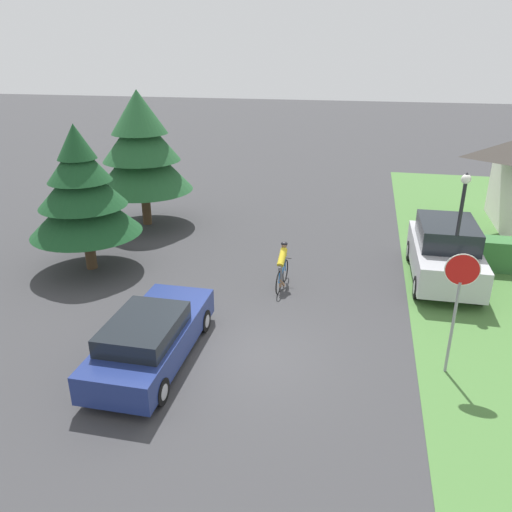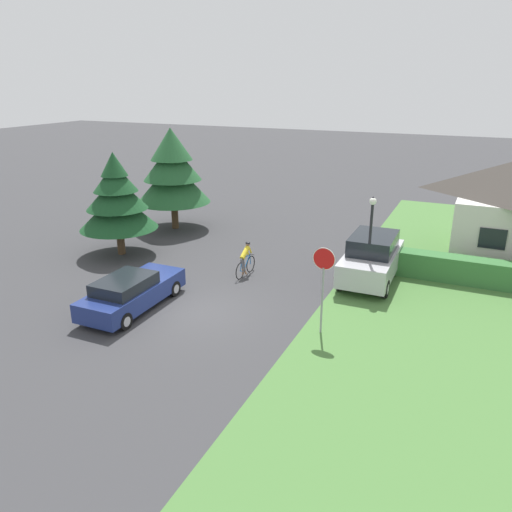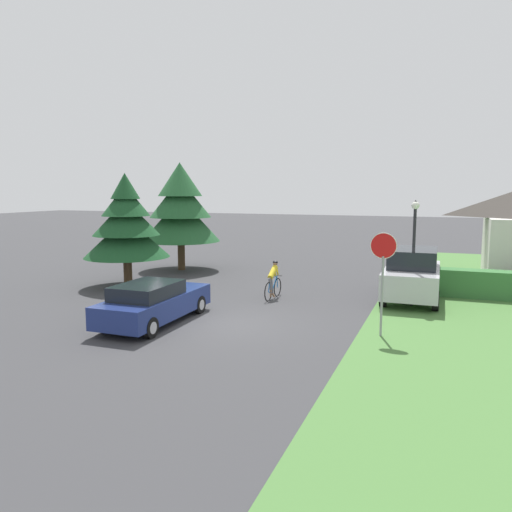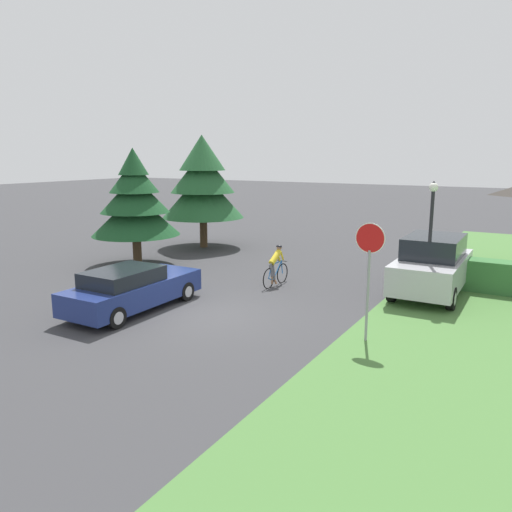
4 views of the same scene
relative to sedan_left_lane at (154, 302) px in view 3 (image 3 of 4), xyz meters
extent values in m
plane|color=#38383A|center=(2.28, 0.74, -0.68)|extent=(140.00, 140.00, 0.00)
cube|color=navy|center=(0.00, 0.09, -0.10)|extent=(1.80, 4.63, 0.70)
cube|color=black|center=(0.00, -0.35, 0.47)|extent=(1.57, 2.25, 0.44)
cylinder|color=black|center=(-0.81, 1.65, -0.37)|extent=(0.23, 0.62, 0.62)
cylinder|color=#ADADB2|center=(-0.81, 1.65, -0.37)|extent=(0.24, 0.36, 0.36)
cylinder|color=black|center=(0.79, 1.66, -0.37)|extent=(0.23, 0.62, 0.62)
cylinder|color=#ADADB2|center=(0.79, 1.66, -0.37)|extent=(0.24, 0.36, 0.36)
cylinder|color=black|center=(-0.79, -1.49, -0.37)|extent=(0.23, 0.62, 0.62)
cylinder|color=#ADADB2|center=(-0.79, -1.49, -0.37)|extent=(0.24, 0.36, 0.36)
cylinder|color=black|center=(0.80, -1.48, -0.37)|extent=(0.23, 0.62, 0.62)
cylinder|color=#ADADB2|center=(0.80, -1.48, -0.37)|extent=(0.24, 0.36, 0.36)
torus|color=black|center=(2.41, 4.38, -0.32)|extent=(0.08, 0.77, 0.76)
torus|color=black|center=(2.46, 5.36, -0.32)|extent=(0.08, 0.77, 0.76)
cylinder|color=#1E66B2|center=(2.42, 4.63, -0.15)|extent=(0.05, 0.17, 0.60)
cylinder|color=#1E66B2|center=(2.44, 4.99, -0.13)|extent=(0.07, 0.61, 0.65)
cylinder|color=#1E66B2|center=(2.44, 4.92, 0.17)|extent=(0.07, 0.72, 0.07)
cylinder|color=#1E66B2|center=(2.42, 4.54, -0.38)|extent=(0.05, 0.33, 0.16)
cylinder|color=#1E66B2|center=(2.41, 4.47, -0.08)|extent=(0.04, 0.21, 0.48)
cylinder|color=#1E66B2|center=(2.46, 5.32, -0.07)|extent=(0.04, 0.12, 0.51)
cylinder|color=black|center=(2.46, 5.28, 0.18)|extent=(0.44, 0.05, 0.02)
ellipsoid|color=black|center=(2.42, 4.56, 0.17)|extent=(0.09, 0.20, 0.05)
cylinder|color=slate|center=(2.42, 4.55, -0.03)|extent=(0.12, 0.25, 0.50)
cylinder|color=slate|center=(2.42, 4.71, -0.11)|extent=(0.12, 0.25, 0.66)
cylinder|color=#8C6647|center=(2.42, 4.62, -0.41)|extent=(0.08, 0.08, 0.30)
cylinder|color=#8C6647|center=(2.47, 4.78, -0.51)|extent=(0.17, 0.08, 0.21)
cylinder|color=yellow|center=(2.43, 4.83, 0.39)|extent=(0.26, 0.67, 0.54)
cylinder|color=yellow|center=(2.45, 5.05, 0.36)|extent=(0.08, 0.24, 0.35)
cylinder|color=yellow|center=(2.45, 5.33, 0.36)|extent=(0.08, 0.24, 0.35)
sphere|color=#8C6647|center=(2.45, 5.10, 0.70)|extent=(0.19, 0.19, 0.19)
ellipsoid|color=black|center=(2.45, 5.10, 0.75)|extent=(0.22, 0.18, 0.12)
cube|color=#B7B7BC|center=(7.61, 6.57, 0.13)|extent=(2.05, 4.64, 0.96)
cube|color=black|center=(7.61, 6.70, 0.97)|extent=(1.79, 2.60, 0.72)
cylinder|color=black|center=(6.68, 8.13, -0.32)|extent=(0.24, 0.73, 0.72)
cylinder|color=#ADADB2|center=(6.68, 8.13, -0.32)|extent=(0.25, 0.42, 0.42)
cylinder|color=black|center=(8.51, 8.15, -0.32)|extent=(0.24, 0.73, 0.72)
cylinder|color=#ADADB2|center=(8.51, 8.15, -0.32)|extent=(0.25, 0.42, 0.42)
cylinder|color=black|center=(6.71, 4.99, -0.32)|extent=(0.24, 0.73, 0.72)
cylinder|color=#ADADB2|center=(6.71, 4.99, -0.32)|extent=(0.25, 0.42, 0.42)
cylinder|color=black|center=(8.54, 5.00, -0.32)|extent=(0.24, 0.73, 0.72)
cylinder|color=#ADADB2|center=(8.54, 5.00, -0.32)|extent=(0.25, 0.42, 0.42)
cylinder|color=gray|center=(7.09, 1.12, 0.51)|extent=(0.07, 0.07, 2.39)
cylinder|color=red|center=(7.09, 1.12, 2.02)|extent=(0.72, 0.05, 0.72)
cylinder|color=silver|center=(7.09, 1.12, 2.02)|extent=(0.77, 0.04, 0.77)
cylinder|color=black|center=(7.69, 5.46, 1.13)|extent=(0.11, 0.11, 3.61)
sphere|color=white|center=(7.69, 5.46, 3.06)|extent=(0.28, 0.28, 0.28)
cone|color=black|center=(7.69, 5.46, 3.20)|extent=(0.17, 0.17, 0.11)
cylinder|color=#4C3823|center=(-4.46, 4.93, -0.01)|extent=(0.38, 0.38, 1.33)
cone|color=#194723|center=(-4.46, 4.93, 1.54)|extent=(3.77, 3.77, 1.77)
cone|color=#194723|center=(-4.46, 4.93, 2.41)|extent=(2.94, 2.94, 1.56)
cone|color=#194723|center=(-4.46, 4.93, 3.16)|extent=(2.11, 2.11, 1.35)
cone|color=#194723|center=(-4.46, 4.93, 3.79)|extent=(1.28, 1.28, 1.13)
cylinder|color=#4C3823|center=(-4.53, 9.93, 0.10)|extent=(0.39, 0.39, 1.56)
cone|color=#23562D|center=(-4.53, 9.93, 2.05)|extent=(4.20, 4.20, 2.33)
cone|color=#23562D|center=(-4.53, 9.93, 3.19)|extent=(3.27, 3.27, 2.05)
cone|color=#23562D|center=(-4.53, 9.93, 4.18)|extent=(2.35, 2.35, 1.77)
camera|label=1|loc=(4.78, -9.74, 6.54)|focal=35.00mm
camera|label=2|loc=(11.37, -13.76, 7.55)|focal=35.00mm
camera|label=3|loc=(8.72, -13.61, 3.63)|focal=35.00mm
camera|label=4|loc=(10.81, -10.90, 4.04)|focal=35.00mm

